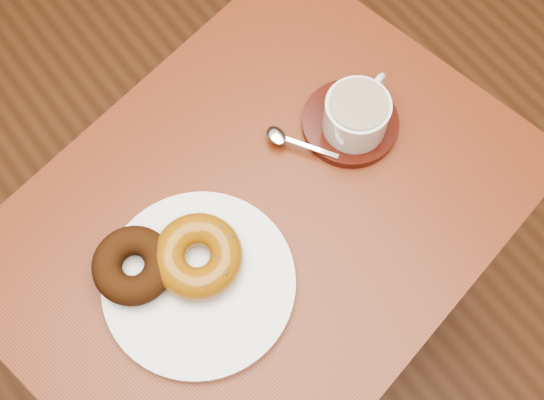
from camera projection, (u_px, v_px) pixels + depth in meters
ground at (197, 223)px, 1.66m from camera, size 6.00×6.00×0.00m
cafe_table at (262, 239)px, 1.04m from camera, size 0.82×0.67×0.69m
donut_plate at (199, 283)px, 0.89m from camera, size 0.28×0.28×0.02m
donut_cinnamon at (133, 265)px, 0.87m from camera, size 0.11×0.11×0.04m
donut_caramel at (198, 256)px, 0.87m from camera, size 0.13×0.13×0.04m
saucer at (350, 123)px, 0.98m from camera, size 0.15×0.15×0.01m
coffee_cup at (357, 114)px, 0.94m from camera, size 0.12×0.09×0.06m
teaspoon at (283, 138)px, 0.96m from camera, size 0.06×0.10×0.01m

